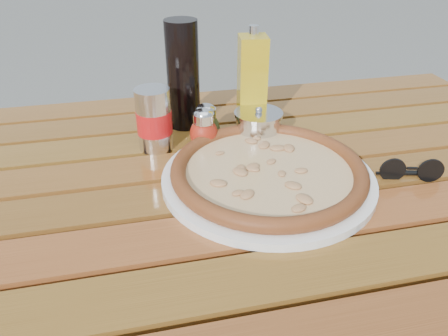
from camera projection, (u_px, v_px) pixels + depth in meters
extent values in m
cube|color=#381B0C|center=(396.00, 203.00, 1.38)|extent=(0.06, 0.06, 0.70)
cube|color=#371B0C|center=(227.00, 214.00, 0.75)|extent=(1.36, 0.86, 0.04)
cube|color=#52300E|center=(262.00, 284.00, 0.56)|extent=(1.40, 0.09, 0.03)
cube|color=#5F2B10|center=(242.00, 235.00, 0.65)|extent=(1.40, 0.09, 0.03)
cube|color=#4F2C0E|center=(227.00, 197.00, 0.73)|extent=(1.40, 0.09, 0.03)
cube|color=#572E0F|center=(214.00, 167.00, 0.82)|extent=(1.40, 0.09, 0.03)
cube|color=#56330F|center=(205.00, 143.00, 0.90)|extent=(1.40, 0.09, 0.03)
cube|color=#522E0E|center=(196.00, 122.00, 0.99)|extent=(1.40, 0.09, 0.03)
cube|color=#572F0F|center=(190.00, 105.00, 1.07)|extent=(1.40, 0.09, 0.03)
cylinder|color=white|center=(268.00, 178.00, 0.74)|extent=(0.46, 0.46, 0.01)
cylinder|color=beige|center=(268.00, 172.00, 0.74)|extent=(0.36, 0.36, 0.01)
torus|color=black|center=(268.00, 169.00, 0.73)|extent=(0.38, 0.38, 0.03)
ellipsoid|color=#B22714|center=(204.00, 134.00, 0.84)|extent=(0.07, 0.07, 0.06)
cylinder|color=silver|center=(204.00, 118.00, 0.82)|extent=(0.05, 0.05, 0.02)
ellipsoid|color=white|center=(203.00, 114.00, 0.81)|extent=(0.04, 0.04, 0.02)
ellipsoid|color=#313C18|center=(206.00, 128.00, 0.86)|extent=(0.07, 0.07, 0.06)
cylinder|color=silver|center=(206.00, 113.00, 0.84)|extent=(0.05, 0.05, 0.02)
ellipsoid|color=silver|center=(206.00, 109.00, 0.83)|extent=(0.05, 0.05, 0.02)
cylinder|color=black|center=(183.00, 75.00, 0.88)|extent=(0.08, 0.08, 0.22)
cylinder|color=silver|center=(154.00, 119.00, 0.82)|extent=(0.08, 0.08, 0.12)
cylinder|color=red|center=(154.00, 122.00, 0.82)|extent=(0.08, 0.08, 0.04)
cube|color=#B69613|center=(252.00, 83.00, 0.89)|extent=(0.06, 0.06, 0.19)
cylinder|color=white|center=(254.00, 31.00, 0.84)|extent=(0.02, 0.02, 0.02)
cylinder|color=silver|center=(258.00, 127.00, 0.87)|extent=(0.12, 0.12, 0.05)
cylinder|color=silver|center=(259.00, 114.00, 0.85)|extent=(0.13, 0.13, 0.01)
sphere|color=silver|center=(259.00, 110.00, 0.85)|extent=(0.02, 0.02, 0.01)
cylinder|color=black|center=(393.00, 170.00, 0.74)|extent=(0.04, 0.01, 0.04)
cylinder|color=black|center=(431.00, 171.00, 0.74)|extent=(0.04, 0.01, 0.04)
cube|color=black|center=(412.00, 168.00, 0.74)|extent=(0.02, 0.01, 0.00)
cube|color=black|center=(402.00, 174.00, 0.76)|extent=(0.09, 0.03, 0.00)
cube|color=black|center=(412.00, 172.00, 0.76)|extent=(0.09, 0.03, 0.00)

